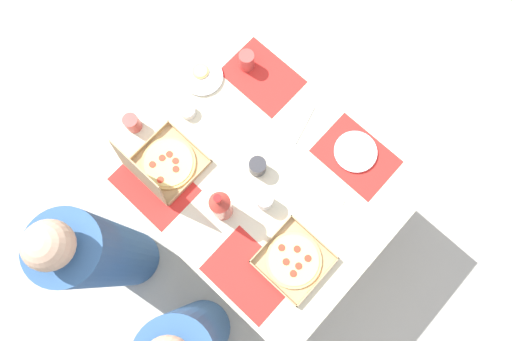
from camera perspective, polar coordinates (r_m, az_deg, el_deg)
name	(u,v)px	position (r m, az deg, el deg)	size (l,w,h in m)	color
ground_plane	(256,198)	(2.75, 0.00, -3.63)	(6.00, 6.00, 0.00)	beige
dining_table	(256,176)	(2.13, 0.00, -0.69)	(1.32, 1.03, 0.74)	#3F3328
placemat_near_left	(356,156)	(2.10, 12.87, 1.81)	(0.36, 0.26, 0.00)	red
placemat_near_right	(262,77)	(2.19, 0.85, 12.08)	(0.36, 0.26, 0.00)	red
placemat_far_left	(249,275)	(1.97, -0.94, -13.42)	(0.36, 0.26, 0.00)	red
placemat_far_right	(154,185)	(2.07, -13.07, -1.82)	(0.36, 0.26, 0.00)	red
pizza_box_edge_far	(294,260)	(1.97, 4.92, -11.53)	(0.28, 0.28, 0.04)	tan
pizza_box_corner_left	(163,165)	(2.03, -12.06, 0.64)	(0.29, 0.29, 0.32)	tan
plate_near_left	(355,152)	(2.10, 12.79, 2.38)	(0.20, 0.20, 0.02)	white
plate_far_left	(202,76)	(2.20, -7.02, 12.07)	(0.20, 0.20, 0.03)	white
soda_bottle	(221,206)	(1.87, -4.55, -4.62)	(0.09, 0.09, 0.32)	#B2382D
cup_dark	(265,200)	(1.95, 1.11, -3.91)	(0.08, 0.08, 0.10)	silver
cup_clear_right	(247,61)	(2.17, -1.22, 14.07)	(0.07, 0.07, 0.10)	#BF4742
cup_clear_left	(132,123)	(2.13, -15.78, 5.95)	(0.07, 0.07, 0.09)	#BF4742
cup_spare	(257,166)	(1.99, 0.17, 0.55)	(0.08, 0.08, 0.09)	#333338
condiment_bowl	(188,111)	(2.12, -8.88, 7.61)	(0.07, 0.07, 0.04)	white
knife_by_far_right	(304,125)	(2.10, 6.23, 5.93)	(0.21, 0.02, 0.01)	#B7B7BC
knife_by_near_right	(324,190)	(2.03, 8.89, -2.48)	(0.21, 0.02, 0.01)	#B7B7BC
fork_by_near_left	(233,113)	(2.12, -2.98, 7.53)	(0.19, 0.02, 0.01)	#B7B7BC
diner_left_seat	(190,341)	(2.22, -8.59, -21.08)	(0.32, 0.32, 1.17)	#33598C
diner_right_seat	(103,254)	(2.29, -19.31, -10.15)	(0.32, 0.32, 1.21)	#33598C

